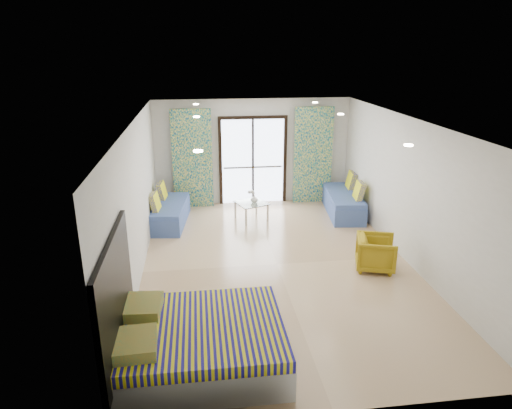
{
  "coord_description": "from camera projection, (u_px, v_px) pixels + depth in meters",
  "views": [
    {
      "loc": [
        -1.4,
        -7.71,
        3.92
      ],
      "look_at": [
        -0.37,
        0.2,
        1.15
      ],
      "focal_mm": 32.0,
      "sensor_mm": 36.0,
      "label": 1
    }
  ],
  "objects": [
    {
      "name": "floor",
      "position": [
        277.0,
        264.0,
        8.68
      ],
      "size": [
        5.0,
        7.5,
        0.01
      ],
      "primitive_type": null,
      "color": "tan",
      "rests_on": "ground"
    },
    {
      "name": "ceiling",
      "position": [
        279.0,
        122.0,
        7.79
      ],
      "size": [
        5.0,
        7.5,
        0.01
      ],
      "primitive_type": null,
      "color": "silver",
      "rests_on": "ground"
    },
    {
      "name": "wall_back",
      "position": [
        253.0,
        152.0,
        11.75
      ],
      "size": [
        5.0,
        0.01,
        2.7
      ],
      "primitive_type": null,
      "color": "silver",
      "rests_on": "ground"
    },
    {
      "name": "wall_front",
      "position": [
        341.0,
        309.0,
        4.72
      ],
      "size": [
        5.0,
        0.01,
        2.7
      ],
      "primitive_type": null,
      "color": "silver",
      "rests_on": "ground"
    },
    {
      "name": "wall_left",
      "position": [
        137.0,
        203.0,
        7.93
      ],
      "size": [
        0.01,
        7.5,
        2.7
      ],
      "primitive_type": null,
      "color": "silver",
      "rests_on": "ground"
    },
    {
      "name": "wall_right",
      "position": [
        409.0,
        191.0,
        8.54
      ],
      "size": [
        0.01,
        7.5,
        2.7
      ],
      "primitive_type": null,
      "color": "silver",
      "rests_on": "ground"
    },
    {
      "name": "balcony_door",
      "position": [
        253.0,
        156.0,
        11.75
      ],
      "size": [
        1.76,
        0.08,
        2.28
      ],
      "color": "black",
      "rests_on": "floor"
    },
    {
      "name": "balcony_rail",
      "position": [
        253.0,
        167.0,
        11.86
      ],
      "size": [
        1.52,
        0.03,
        0.04
      ],
      "primitive_type": "cube",
      "color": "#595451",
      "rests_on": "balcony_door"
    },
    {
      "name": "curtain_left",
      "position": [
        192.0,
        159.0,
        11.42
      ],
      "size": [
        1.0,
        0.1,
        2.5
      ],
      "primitive_type": "cube",
      "color": "beige",
      "rests_on": "floor"
    },
    {
      "name": "curtain_right",
      "position": [
        313.0,
        156.0,
        11.8
      ],
      "size": [
        1.0,
        0.1,
        2.5
      ],
      "primitive_type": "cube",
      "color": "beige",
      "rests_on": "floor"
    },
    {
      "name": "downlight_a",
      "position": [
        198.0,
        151.0,
        5.76
      ],
      "size": [
        0.12,
        0.12,
        0.02
      ],
      "primitive_type": "cylinder",
      "color": "#FFE0B2",
      "rests_on": "ceiling"
    },
    {
      "name": "downlight_b",
      "position": [
        409.0,
        145.0,
        6.1
      ],
      "size": [
        0.12,
        0.12,
        0.02
      ],
      "primitive_type": "cylinder",
      "color": "#FFE0B2",
      "rests_on": "ceiling"
    },
    {
      "name": "downlight_c",
      "position": [
        197.0,
        117.0,
        8.57
      ],
      "size": [
        0.12,
        0.12,
        0.02
      ],
      "primitive_type": "cylinder",
      "color": "#FFE0B2",
      "rests_on": "ceiling"
    },
    {
      "name": "downlight_d",
      "position": [
        341.0,
        114.0,
        8.91
      ],
      "size": [
        0.12,
        0.12,
        0.02
      ],
      "primitive_type": "cylinder",
      "color": "#FFE0B2",
      "rests_on": "ceiling"
    },
    {
      "name": "downlight_e",
      "position": [
        196.0,
        104.0,
        10.44
      ],
      "size": [
        0.12,
        0.12,
        0.02
      ],
      "primitive_type": "cylinder",
      "color": "#FFE0B2",
      "rests_on": "ceiling"
    },
    {
      "name": "downlight_f",
      "position": [
        315.0,
        102.0,
        10.78
      ],
      "size": [
        0.12,
        0.12,
        0.02
      ],
      "primitive_type": "cylinder",
      "color": "#FFE0B2",
      "rests_on": "ceiling"
    },
    {
      "name": "headboard",
      "position": [
        116.0,
        298.0,
        5.5
      ],
      "size": [
        0.06,
        2.1,
        1.5
      ],
      "primitive_type": "cube",
      "color": "black",
      "rests_on": "floor"
    },
    {
      "name": "switch_plate",
      "position": [
        129.0,
        254.0,
        6.67
      ],
      "size": [
        0.02,
        0.1,
        0.1
      ],
      "primitive_type": "cube",
      "color": "silver",
      "rests_on": "wall_left"
    },
    {
      "name": "bed",
      "position": [
        200.0,
        343.0,
        5.87
      ],
      "size": [
        2.11,
        1.73,
        0.73
      ],
      "color": "silver",
      "rests_on": "floor"
    },
    {
      "name": "daybed_left",
      "position": [
        170.0,
        212.0,
        10.59
      ],
      "size": [
        0.9,
        1.84,
        0.88
      ],
      "rotation": [
        0.0,
        0.0,
        -0.12
      ],
      "color": "#3F5796",
      "rests_on": "floor"
    },
    {
      "name": "daybed_right",
      "position": [
        344.0,
        202.0,
        11.23
      ],
      "size": [
        0.96,
        1.98,
        0.94
      ],
      "rotation": [
        0.0,
        0.0,
        -0.12
      ],
      "color": "#3F5796",
      "rests_on": "floor"
    },
    {
      "name": "coffee_table",
      "position": [
        251.0,
        204.0,
        10.79
      ],
      "size": [
        0.84,
        0.84,
        0.76
      ],
      "rotation": [
        0.0,
        0.0,
        0.36
      ],
      "color": "silver",
      "rests_on": "floor"
    },
    {
      "name": "vase",
      "position": [
        254.0,
        199.0,
        10.74
      ],
      "size": [
        0.18,
        0.19,
        0.17
      ],
      "primitive_type": "imported",
      "rotation": [
        0.0,
        0.0,
        -0.02
      ],
      "color": "white",
      "rests_on": "coffee_table"
    },
    {
      "name": "armchair",
      "position": [
        376.0,
        251.0,
        8.4
      ],
      "size": [
        0.81,
        0.83,
        0.7
      ],
      "primitive_type": "imported",
      "rotation": [
        0.0,
        0.0,
        1.28
      ],
      "color": "#A48615",
      "rests_on": "floor"
    }
  ]
}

